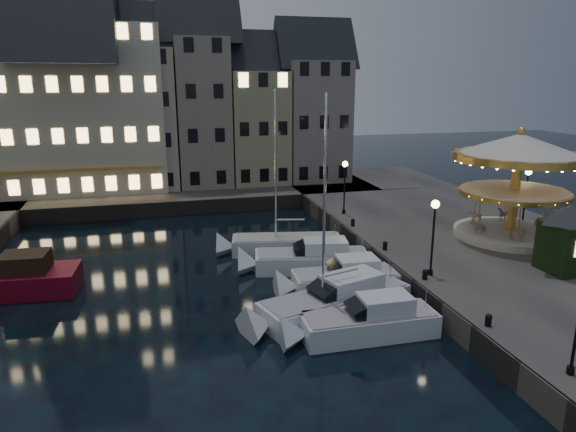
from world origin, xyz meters
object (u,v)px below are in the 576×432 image
object	(u,v)px
bollard_c	(385,245)
motorboat_f	(278,245)
streetlamp_d	(526,189)
bollard_d	(353,222)
motorboat_c	(329,303)
motorboat_d	(338,281)
motorboat_e	(305,260)
ticket_kiosk	(569,227)
streetlamp_c	(345,180)
red_fishing_boat	(2,282)
motorboat_b	(360,324)
bollard_a	(489,319)
streetlamp_b	(434,227)
carousel	(518,166)
bollard_b	(425,274)

from	to	relation	value
bollard_c	motorboat_f	size ratio (longest dim) A/B	0.05
streetlamp_d	bollard_d	distance (m)	12.51
motorboat_c	motorboat_d	bearing A→B (deg)	62.62
motorboat_e	ticket_kiosk	xyz separation A→B (m)	(12.90, -6.96, 3.21)
streetlamp_c	ticket_kiosk	bearing A→B (deg)	-63.17
motorboat_f	red_fishing_boat	world-z (taller)	motorboat_f
streetlamp_c	motorboat_f	size ratio (longest dim) A/B	0.37
bollard_d	motorboat_b	distance (m)	14.15
bollard_d	bollard_a	bearing A→B (deg)	-90.00
motorboat_e	bollard_d	bearing A→B (deg)	41.77
streetlamp_b	ticket_kiosk	size ratio (longest dim) A/B	0.97
motorboat_b	motorboat_c	world-z (taller)	motorboat_c
streetlamp_b	motorboat_b	xyz separation A→B (m)	(-5.36, -3.29, -3.38)
bollard_c	motorboat_d	size ratio (longest dim) A/B	0.08
motorboat_b	motorboat_e	size ratio (longest dim) A/B	0.90
motorboat_d	motorboat_f	distance (m)	7.51
motorboat_b	motorboat_f	distance (m)	12.61
streetlamp_c	bollard_c	size ratio (longest dim) A/B	7.32
motorboat_e	motorboat_b	bearing A→B (deg)	-89.54
motorboat_c	red_fishing_boat	distance (m)	18.12
streetlamp_c	bollard_c	bearing A→B (deg)	-93.81
motorboat_f	ticket_kiosk	bearing A→B (deg)	-37.43
bollard_d	ticket_kiosk	distance (m)	14.04
streetlamp_b	motorboat_d	size ratio (longest dim) A/B	0.60
carousel	bollard_b	bearing A→B (deg)	-149.68
bollard_a	bollard_d	world-z (taller)	same
bollard_b	motorboat_b	bearing A→B (deg)	-149.59
streetlamp_d	ticket_kiosk	bearing A→B (deg)	-114.85
bollard_c	red_fishing_boat	bearing A→B (deg)	175.68
streetlamp_c	bollard_b	world-z (taller)	streetlamp_c
streetlamp_d	motorboat_f	bearing A→B (deg)	172.62
motorboat_b	motorboat_d	distance (m)	5.32
bollard_c	motorboat_d	xyz separation A→B (m)	(-4.00, -2.53, -0.96)
streetlamp_b	streetlamp_d	bearing A→B (deg)	31.78
bollard_c	motorboat_e	size ratio (longest dim) A/B	0.07
motorboat_b	ticket_kiosk	distance (m)	13.38
motorboat_f	red_fishing_boat	distance (m)	16.74
red_fishing_boat	motorboat_d	bearing A→B (deg)	-13.03
streetlamp_b	bollard_d	bearing A→B (deg)	93.43
streetlamp_d	bollard_d	size ratio (longest dim) A/B	7.32
streetlamp_c	motorboat_e	bearing A→B (deg)	-124.80
motorboat_b	ticket_kiosk	xyz separation A→B (m)	(12.83, 2.02, 3.21)
motorboat_d	carousel	world-z (taller)	carousel
bollard_b	bollard_c	bearing A→B (deg)	90.00
red_fishing_boat	motorboat_c	bearing A→B (deg)	-22.71
streetlamp_d	carousel	size ratio (longest dim) A/B	0.50
motorboat_d	streetlamp_c	bearing A→B (deg)	68.25
red_fishing_boat	bollard_b	bearing A→B (deg)	-16.76
ticket_kiosk	motorboat_e	bearing A→B (deg)	151.66
streetlamp_d	ticket_kiosk	xyz separation A→B (m)	(-3.83, -8.27, -0.16)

